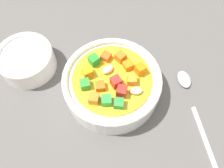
% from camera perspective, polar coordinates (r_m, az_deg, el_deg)
% --- Properties ---
extents(ground_plane, '(1.40, 1.40, 0.02)m').
position_cam_1_polar(ground_plane, '(0.44, -0.00, -2.28)').
color(ground_plane, '#565451').
extents(soup_bowl_main, '(0.18, 0.18, 0.07)m').
position_cam_1_polar(soup_bowl_main, '(0.41, -0.00, 0.14)').
color(soup_bowl_main, white).
rests_on(soup_bowl_main, ground_plane).
extents(spoon, '(0.19, 0.07, 0.01)m').
position_cam_1_polar(spoon, '(0.45, 20.11, -4.66)').
color(spoon, silver).
rests_on(spoon, ground_plane).
extents(side_bowl_small, '(0.11, 0.11, 0.05)m').
position_cam_1_polar(side_bowl_small, '(0.47, -21.11, 5.79)').
color(side_bowl_small, white).
rests_on(side_bowl_small, ground_plane).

